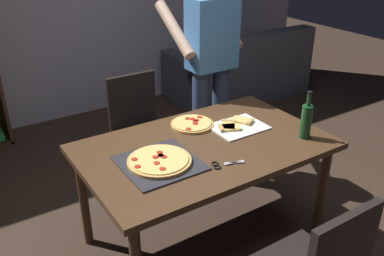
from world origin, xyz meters
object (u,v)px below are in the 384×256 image
Objects in this scene: kitchen_scissors at (223,164)px; pepperoni_pizza_on_tray at (159,161)px; second_pizza_plain at (192,124)px; person_serving_pizza at (210,61)px; dining_table at (205,155)px; chair_far_side at (139,123)px; wine_bottle at (306,121)px; couch at (240,73)px.

pepperoni_pizza_on_tray is at bearing 144.77° from kitchen_scissors.
person_serving_pizza is at bearing 44.70° from second_pizza_plain.
kitchen_scissors is at bearing -102.66° from dining_table.
chair_far_side is 2.09× the size of pepperoni_pizza_on_tray.
dining_table is 0.68m from wine_bottle.
couch reaches higher than pepperoni_pizza_on_tray.
dining_table is 4.88× the size of wine_bottle.
dining_table is 0.37m from pepperoni_pizza_on_tray.
couch is 3.08m from pepperoni_pizza_on_tray.
pepperoni_pizza_on_tray is (-0.91, -0.80, -0.23)m from person_serving_pizza.
dining_table is 0.98m from person_serving_pizza.
chair_far_side reaches higher than second_pizza_plain.
couch is 3.02m from kitchen_scissors.
chair_far_side is at bearing -151.67° from couch.
chair_far_side is 1.11m from pepperoni_pizza_on_tray.
second_pizza_plain is (0.08, 0.27, 0.09)m from dining_table.
wine_bottle reaches higher than kitchen_scissors.
dining_table is 0.89× the size of couch.
chair_far_side is at bearing 115.51° from wine_bottle.
person_serving_pizza reaches higher than chair_far_side.
pepperoni_pizza_on_tray reaches higher than dining_table.
wine_bottle reaches higher than dining_table.
dining_table is 3.57× the size of pepperoni_pizza_on_tray.
second_pizza_plain is (0.08, -0.70, 0.25)m from chair_far_side.
dining_table is at bearing -126.89° from person_serving_pizza.
wine_bottle reaches higher than second_pizza_plain.
person_serving_pizza is at bearing 53.11° from dining_table.
person_serving_pizza is (0.56, 0.74, 0.32)m from dining_table.
kitchen_scissors is (-1.96, -2.25, 0.45)m from couch.
wine_bottle is at bearing -24.69° from dining_table.
couch is at bearing 42.20° from pepperoni_pizza_on_tray.
chair_far_side is 0.51× the size of person_serving_pizza.
person_serving_pizza is at bearing 58.51° from kitchen_scissors.
second_pizza_plain is at bearing 73.90° from dining_table.
pepperoni_pizza_on_tray is 0.54m from second_pizza_plain.
wine_bottle is at bearing -12.84° from pepperoni_pizza_on_tray.
person_serving_pizza is at bearing 41.19° from pepperoni_pizza_on_tray.
kitchen_scissors is at bearing 179.43° from wine_bottle.
kitchen_scissors is (-0.06, -1.23, 0.24)m from chair_far_side.
dining_table is 2.77m from couch.
dining_table is at bearing -90.00° from chair_far_side.
wine_bottle is at bearing -64.49° from chair_far_side.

